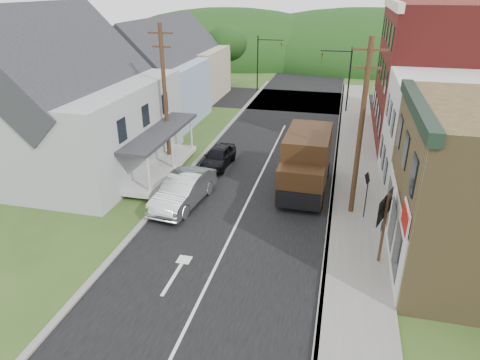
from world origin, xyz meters
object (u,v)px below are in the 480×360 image
Objects in this scene: delivery_van at (306,163)px; warning_sign at (367,189)px; silver_sedan at (184,190)px; dark_sedan at (218,157)px; route_sign_cluster at (384,218)px.

delivery_van reaches higher than warning_sign.
dark_sedan is (0.31, 5.65, -0.17)m from silver_sedan.
dark_sedan is 10.60m from warning_sign.
delivery_van reaches higher than dark_sedan.
route_sign_cluster is at bearing -101.30° from warning_sign.
route_sign_cluster is 3.84m from warning_sign.
delivery_van is 4.37m from warning_sign.
silver_sedan is at bearing -176.65° from route_sign_cluster.
silver_sedan is at bearing 164.07° from warning_sign.
warning_sign is (9.25, -5.06, 1.10)m from dark_sedan.
delivery_van is 7.68m from route_sign_cluster.
warning_sign is at bearing 119.01° from route_sign_cluster.
route_sign_cluster is at bearing -39.38° from dark_sedan.
silver_sedan is at bearing -90.45° from dark_sedan.
warning_sign is at bearing -39.57° from delivery_van.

